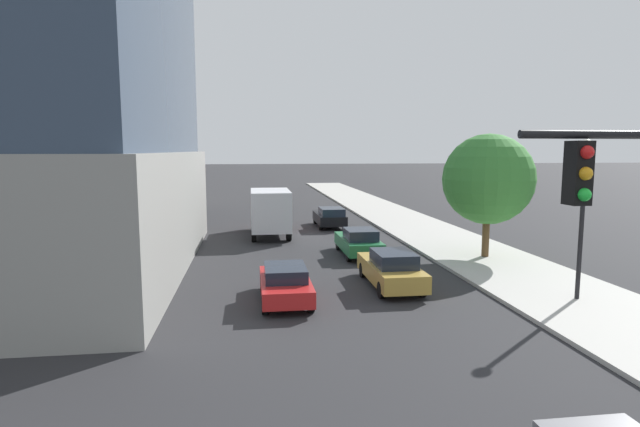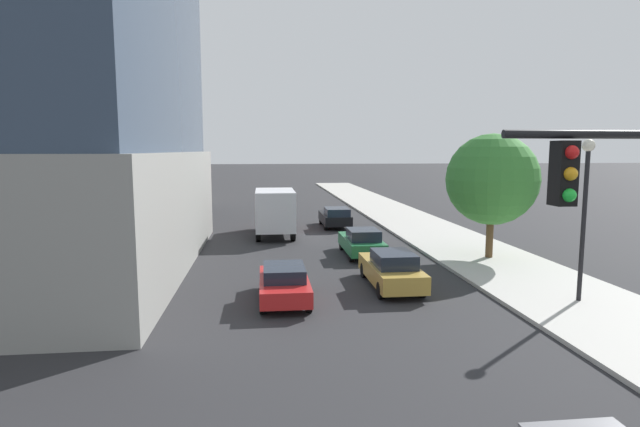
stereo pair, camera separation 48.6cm
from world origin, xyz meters
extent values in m
cube|color=#B2AFA8|center=(8.35, 20.00, 0.07)|extent=(5.49, 120.00, 0.15)
cube|color=gray|center=(-18.60, 56.92, 15.44)|extent=(14.62, 14.07, 30.89)
cube|color=gold|center=(-14.22, 52.70, 19.51)|extent=(0.90, 0.90, 39.02)
cube|color=black|center=(1.87, 4.88, 5.21)|extent=(0.32, 0.36, 1.05)
sphere|color=red|center=(1.87, 4.69, 5.55)|extent=(0.22, 0.22, 0.22)
sphere|color=orange|center=(1.87, 4.69, 5.21)|extent=(0.22, 0.22, 0.22)
sphere|color=green|center=(1.87, 4.69, 4.87)|extent=(0.22, 0.22, 0.22)
cylinder|color=black|center=(8.39, 13.87, 2.86)|extent=(0.16, 0.16, 5.42)
sphere|color=silver|center=(8.39, 13.87, 5.75)|extent=(0.44, 0.44, 0.44)
cylinder|color=brown|center=(8.43, 21.38, 1.28)|extent=(0.36, 0.36, 2.26)
sphere|color=#387F33|center=(8.43, 21.38, 4.12)|extent=(4.57, 4.57, 4.57)
cube|color=#1E6638|center=(2.18, 23.27, 0.62)|extent=(1.85, 4.49, 0.63)
cube|color=#19212D|center=(2.18, 22.74, 1.21)|extent=(1.55, 1.92, 0.54)
cylinder|color=black|center=(1.37, 24.80, 0.35)|extent=(0.22, 0.70, 0.70)
cylinder|color=black|center=(3.00, 24.80, 0.35)|extent=(0.22, 0.70, 0.70)
cylinder|color=black|center=(1.37, 21.75, 0.35)|extent=(0.22, 0.70, 0.70)
cylinder|color=black|center=(3.00, 21.75, 0.35)|extent=(0.22, 0.70, 0.70)
cube|color=red|center=(-2.25, 15.50, 0.58)|extent=(1.79, 4.16, 0.59)
cube|color=#19212D|center=(-2.25, 15.41, 1.11)|extent=(1.50, 2.09, 0.47)
cylinder|color=black|center=(-3.04, 16.92, 0.34)|extent=(0.22, 0.68, 0.68)
cylinder|color=black|center=(-1.47, 16.92, 0.34)|extent=(0.22, 0.68, 0.68)
cylinder|color=black|center=(-3.04, 14.08, 0.34)|extent=(0.22, 0.68, 0.68)
cylinder|color=black|center=(-1.47, 14.08, 0.34)|extent=(0.22, 0.68, 0.68)
cube|color=#AD8938|center=(2.18, 16.97, 0.62)|extent=(1.80, 4.75, 0.70)
cube|color=#19212D|center=(2.18, 16.54, 1.25)|extent=(1.51, 2.07, 0.57)
cylinder|color=black|center=(1.39, 18.58, 0.32)|extent=(0.22, 0.65, 0.65)
cylinder|color=black|center=(2.98, 18.58, 0.32)|extent=(0.22, 0.65, 0.65)
cylinder|color=black|center=(1.39, 15.35, 0.32)|extent=(0.22, 0.65, 0.65)
cylinder|color=black|center=(2.98, 15.35, 0.32)|extent=(0.22, 0.65, 0.65)
cube|color=black|center=(2.18, 33.36, 0.64)|extent=(1.92, 4.39, 0.67)
cube|color=#19212D|center=(2.18, 32.30, 1.24)|extent=(1.61, 2.23, 0.54)
cylinder|color=black|center=(1.34, 34.86, 0.36)|extent=(0.22, 0.72, 0.72)
cylinder|color=black|center=(3.03, 34.86, 0.36)|extent=(0.22, 0.72, 0.72)
cylinder|color=black|center=(1.34, 31.87, 0.36)|extent=(0.22, 0.72, 0.72)
cylinder|color=black|center=(3.03, 31.87, 0.36)|extent=(0.22, 0.72, 0.72)
cube|color=#B21E1E|center=(-2.25, 32.50, 1.62)|extent=(2.42, 1.84, 2.04)
cube|color=silver|center=(-2.25, 29.14, 1.83)|extent=(2.42, 4.58, 2.45)
cylinder|color=black|center=(-3.32, 32.50, 0.51)|extent=(0.30, 1.01, 1.01)
cylinder|color=black|center=(-1.19, 32.50, 0.51)|extent=(0.30, 1.01, 1.01)
cylinder|color=black|center=(-3.32, 27.99, 0.51)|extent=(0.30, 1.01, 1.01)
cylinder|color=black|center=(-1.19, 27.99, 0.51)|extent=(0.30, 1.01, 1.01)
camera|label=1|loc=(-3.45, -2.77, 5.59)|focal=28.38mm
camera|label=2|loc=(-2.97, -2.83, 5.59)|focal=28.38mm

